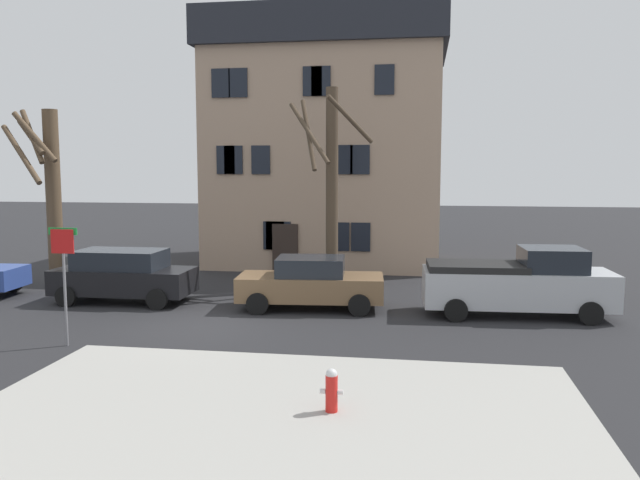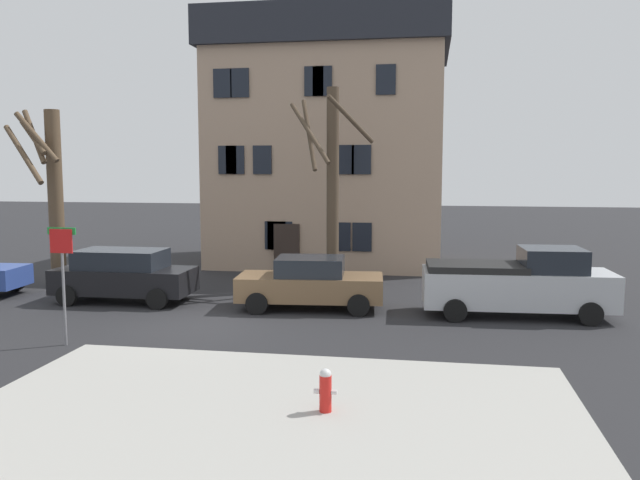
{
  "view_description": "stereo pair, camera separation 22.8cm",
  "coord_description": "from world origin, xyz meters",
  "views": [
    {
      "loc": [
        6.27,
        -17.14,
        4.48
      ],
      "look_at": [
        2.92,
        3.93,
        2.07
      ],
      "focal_mm": 36.12,
      "sensor_mm": 36.0,
      "label": 1
    },
    {
      "loc": [
        6.5,
        -17.1,
        4.48
      ],
      "look_at": [
        2.92,
        3.93,
        2.07
      ],
      "focal_mm": 36.12,
      "sensor_mm": 36.0,
      "label": 2
    }
  ],
  "objects": [
    {
      "name": "fire_hydrant",
      "position": [
        4.73,
        -6.11,
        0.53
      ],
      "size": [
        0.42,
        0.22,
        0.79
      ],
      "color": "red",
      "rests_on": "sidewalk_slab"
    },
    {
      "name": "car_black_wagon",
      "position": [
        -3.52,
        2.7,
        0.92
      ],
      "size": [
        4.57,
        2.13,
        1.76
      ],
      "color": "black",
      "rests_on": "ground_plane"
    },
    {
      "name": "tree_bare_near",
      "position": [
        -7.48,
        5.06,
        3.63
      ],
      "size": [
        2.48,
        1.97,
        6.62
      ],
      "color": "brown",
      "rests_on": "ground_plane"
    },
    {
      "name": "building_main",
      "position": [
        1.85,
        13.14,
        5.7
      ],
      "size": [
        10.78,
        7.89,
        11.25
      ],
      "color": "tan",
      "rests_on": "ground_plane"
    },
    {
      "name": "tree_bare_mid",
      "position": [
        2.94,
        6.35,
        3.96
      ],
      "size": [
        3.13,
        2.15,
        7.38
      ],
      "color": "#4C3D2D",
      "rests_on": "ground_plane"
    },
    {
      "name": "pickup_truck_silver",
      "position": [
        9.2,
        2.72,
        1.01
      ],
      "size": [
        5.66,
        2.39,
        2.1
      ],
      "color": "#B7BABF",
      "rests_on": "ground_plane"
    },
    {
      "name": "bicycle_leaning",
      "position": [
        -4.58,
        6.29,
        0.37
      ],
      "size": [
        1.71,
        0.49,
        1.03
      ],
      "color": "black",
      "rests_on": "ground_plane"
    },
    {
      "name": "street_sign_pole",
      "position": [
        -2.52,
        -2.51,
        2.09
      ],
      "size": [
        0.76,
        0.07,
        3.0
      ],
      "color": "slate",
      "rests_on": "ground_plane"
    },
    {
      "name": "sidewalk_slab",
      "position": [
        3.77,
        -6.35,
        0.06
      ],
      "size": [
        11.22,
        7.15,
        0.12
      ],
      "primitive_type": "cube",
      "color": "#A8A59E",
      "rests_on": "ground_plane"
    },
    {
      "name": "car_brown_sedan",
      "position": [
        2.82,
        2.68,
        0.83
      ],
      "size": [
        4.72,
        2.42,
        1.66
      ],
      "color": "brown",
      "rests_on": "ground_plane"
    },
    {
      "name": "ground_plane",
      "position": [
        0.0,
        0.0,
        0.0
      ],
      "size": [
        120.0,
        120.0,
        0.0
      ],
      "primitive_type": "plane",
      "color": "#262628"
    }
  ]
}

